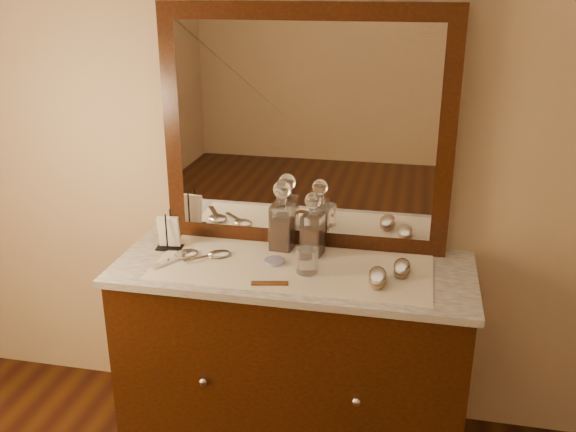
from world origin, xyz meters
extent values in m
plane|color=tan|center=(0.00, 2.25, 1.40)|extent=(4.50, 4.50, 0.00)
cube|color=black|center=(0.00, 1.96, 0.41)|extent=(1.40, 0.55, 0.82)
cube|color=black|center=(0.00, 1.96, 0.04)|extent=(1.46, 0.59, 0.08)
sphere|color=silver|center=(-0.30, 1.67, 0.45)|extent=(0.04, 0.04, 0.04)
sphere|color=silver|center=(0.30, 1.67, 0.45)|extent=(0.04, 0.04, 0.04)
cube|color=white|center=(0.00, 1.96, 0.83)|extent=(1.44, 0.59, 0.03)
cube|color=black|center=(0.00, 2.20, 1.35)|extent=(1.20, 0.08, 1.00)
cube|color=white|center=(0.00, 2.17, 1.35)|extent=(1.06, 0.01, 0.86)
cube|color=white|center=(0.00, 1.94, 0.85)|extent=(1.10, 0.45, 0.00)
cylinder|color=silver|center=(-0.08, 1.96, 0.86)|extent=(0.10, 0.10, 0.01)
cube|color=brown|center=(-0.05, 1.77, 0.86)|extent=(0.14, 0.05, 0.01)
cube|color=black|center=(-0.55, 2.02, 0.85)|extent=(0.12, 0.08, 0.01)
cylinder|color=black|center=(-0.55, 1.98, 0.93)|extent=(0.01, 0.01, 0.17)
cylinder|color=black|center=(-0.55, 2.05, 0.93)|extent=(0.01, 0.01, 0.17)
cube|color=white|center=(-0.55, 2.02, 0.93)|extent=(0.09, 0.05, 0.13)
cube|color=brown|center=(-0.08, 2.11, 0.92)|extent=(0.08, 0.08, 0.13)
cube|color=white|center=(-0.08, 2.11, 0.95)|extent=(0.10, 0.10, 0.19)
cylinder|color=white|center=(-0.08, 2.11, 1.06)|extent=(0.04, 0.04, 0.03)
sphere|color=white|center=(-0.08, 2.11, 1.12)|extent=(0.08, 0.08, 0.07)
cube|color=brown|center=(0.06, 2.07, 0.92)|extent=(0.08, 0.08, 0.12)
cube|color=white|center=(0.06, 2.07, 0.94)|extent=(0.10, 0.10, 0.17)
cylinder|color=white|center=(0.06, 2.07, 1.04)|extent=(0.04, 0.04, 0.03)
sphere|color=white|center=(0.06, 2.07, 1.09)|extent=(0.08, 0.08, 0.07)
ellipsoid|color=#8C6D55|center=(0.34, 1.87, 0.87)|extent=(0.08, 0.16, 0.02)
ellipsoid|color=silver|center=(0.34, 1.87, 0.89)|extent=(0.08, 0.16, 0.02)
ellipsoid|color=#8C6D55|center=(0.43, 1.97, 0.86)|extent=(0.07, 0.15, 0.02)
ellipsoid|color=silver|center=(0.43, 1.97, 0.88)|extent=(0.07, 0.15, 0.02)
ellipsoid|color=silver|center=(-0.45, 1.95, 0.86)|extent=(0.13, 0.14, 0.02)
cube|color=silver|center=(-0.50, 1.86, 0.86)|extent=(0.09, 0.13, 0.01)
ellipsoid|color=silver|center=(-0.32, 1.98, 0.86)|extent=(0.13, 0.13, 0.02)
cube|color=silver|center=(-0.38, 1.92, 0.86)|extent=(0.11, 0.10, 0.01)
cylinder|color=white|center=(0.07, 1.90, 0.90)|extent=(0.09, 0.09, 0.10)
camera|label=1|loc=(0.46, -0.31, 1.93)|focal=39.48mm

